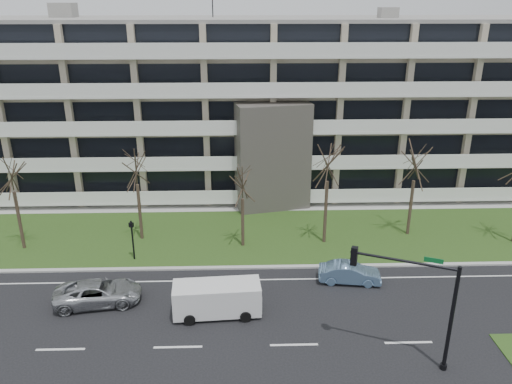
{
  "coord_description": "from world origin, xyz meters",
  "views": [
    {
      "loc": [
        -2.62,
        -21.2,
        16.7
      ],
      "look_at": [
        -1.67,
        10.0,
        4.67
      ],
      "focal_mm": 35.0,
      "sensor_mm": 36.0,
      "label": 1
    }
  ],
  "objects_px": {
    "blue_sedan": "(350,273)",
    "pedestrian_signal": "(132,235)",
    "white_van": "(218,296)",
    "traffic_signal": "(417,295)",
    "silver_pickup": "(98,293)"
  },
  "relations": [
    {
      "from": "pedestrian_signal",
      "to": "traffic_signal",
      "type": "bearing_deg",
      "value": -11.44
    },
    {
      "from": "blue_sedan",
      "to": "traffic_signal",
      "type": "distance_m",
      "value": 8.21
    },
    {
      "from": "silver_pickup",
      "to": "white_van",
      "type": "distance_m",
      "value": 7.21
    },
    {
      "from": "silver_pickup",
      "to": "traffic_signal",
      "type": "height_order",
      "value": "traffic_signal"
    },
    {
      "from": "blue_sedan",
      "to": "pedestrian_signal",
      "type": "relative_size",
      "value": 1.32
    },
    {
      "from": "silver_pickup",
      "to": "white_van",
      "type": "bearing_deg",
      "value": -108.95
    },
    {
      "from": "white_van",
      "to": "blue_sedan",
      "type": "bearing_deg",
      "value": 17.56
    },
    {
      "from": "blue_sedan",
      "to": "white_van",
      "type": "distance_m",
      "value": 8.76
    },
    {
      "from": "white_van",
      "to": "traffic_signal",
      "type": "bearing_deg",
      "value": -27.86
    },
    {
      "from": "silver_pickup",
      "to": "traffic_signal",
      "type": "bearing_deg",
      "value": -117.08
    },
    {
      "from": "blue_sedan",
      "to": "silver_pickup",
      "type": "bearing_deg",
      "value": 104.57
    },
    {
      "from": "traffic_signal",
      "to": "pedestrian_signal",
      "type": "height_order",
      "value": "traffic_signal"
    },
    {
      "from": "white_van",
      "to": "pedestrian_signal",
      "type": "height_order",
      "value": "pedestrian_signal"
    },
    {
      "from": "blue_sedan",
      "to": "pedestrian_signal",
      "type": "height_order",
      "value": "pedestrian_signal"
    },
    {
      "from": "pedestrian_signal",
      "to": "silver_pickup",
      "type": "bearing_deg",
      "value": -78.08
    }
  ]
}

